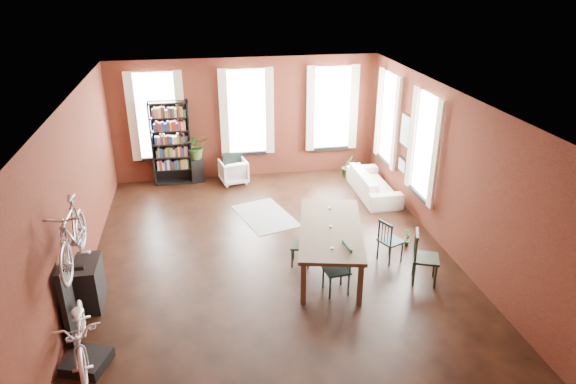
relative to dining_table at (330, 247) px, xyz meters
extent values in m
plane|color=black|center=(-1.02, 0.50, -0.43)|extent=(9.00, 9.00, 0.00)
cube|color=silver|center=(-1.02, 0.50, 2.77)|extent=(7.00, 9.00, 0.04)
cube|color=#461911|center=(-1.02, 5.00, 1.17)|extent=(7.00, 0.04, 3.20)
cube|color=#461911|center=(-1.02, -4.00, 1.17)|extent=(7.00, 0.04, 3.20)
cube|color=#461911|center=(-4.52, 0.50, 1.17)|extent=(0.04, 9.00, 3.20)
cube|color=#461911|center=(2.48, 0.50, 1.17)|extent=(0.04, 9.00, 3.20)
cube|color=white|center=(-3.32, 4.97, 1.37)|extent=(1.00, 0.04, 2.20)
cube|color=beige|center=(-3.32, 4.90, 1.37)|extent=(1.40, 0.06, 2.30)
cube|color=white|center=(-1.02, 4.97, 1.37)|extent=(1.00, 0.04, 2.20)
cube|color=beige|center=(-1.02, 4.90, 1.37)|extent=(1.40, 0.06, 2.30)
cube|color=white|center=(1.28, 4.97, 1.37)|extent=(1.00, 0.04, 2.20)
cube|color=beige|center=(1.28, 4.90, 1.37)|extent=(1.40, 0.06, 2.30)
cube|color=white|center=(2.45, 1.50, 1.37)|extent=(0.04, 1.00, 2.20)
cube|color=beige|center=(2.38, 1.50, 1.37)|extent=(0.06, 1.40, 2.30)
cube|color=white|center=(2.45, 3.70, 1.37)|extent=(0.04, 1.00, 2.20)
cube|color=beige|center=(2.38, 3.70, 1.37)|extent=(0.06, 1.40, 2.30)
cube|color=black|center=(2.44, 2.60, 1.37)|extent=(0.04, 0.55, 0.75)
cube|color=black|center=(2.44, 2.60, 0.52)|extent=(0.04, 0.45, 0.35)
cube|color=#4B3E2D|center=(0.00, 0.00, 0.00)|extent=(1.68, 2.70, 0.85)
cube|color=#1A3B38|center=(-0.10, -0.81, 0.03)|extent=(0.47, 0.47, 0.92)
cube|color=black|center=(-0.52, 0.21, -0.01)|extent=(0.47, 0.47, 0.83)
cube|color=black|center=(1.57, -0.79, 0.07)|extent=(0.60, 0.60, 1.00)
cube|color=#1A3739|center=(1.22, 0.04, 0.01)|extent=(0.53, 0.53, 0.88)
cube|color=black|center=(-3.02, 4.80, 0.67)|extent=(1.00, 0.32, 2.20)
imported|color=silver|center=(-1.47, 4.53, -0.08)|extent=(0.79, 0.75, 0.70)
imported|color=beige|center=(1.93, 3.10, -0.02)|extent=(0.61, 2.08, 0.81)
cube|color=black|center=(-0.92, 2.38, -0.42)|extent=(1.49, 1.92, 0.01)
cube|color=black|center=(-4.12, -1.98, -0.34)|extent=(0.73, 0.73, 0.17)
cube|color=black|center=(-4.42, -1.30, 0.22)|extent=(0.16, 0.60, 1.30)
cube|color=black|center=(-4.30, -0.40, -0.03)|extent=(0.40, 0.80, 0.80)
cube|color=black|center=(-2.43, 4.78, -0.10)|extent=(0.39, 0.39, 0.65)
imported|color=#2A5A24|center=(1.62, 4.37, -0.29)|extent=(0.56, 0.70, 0.27)
imported|color=#2B5E25|center=(1.77, 0.51, -0.36)|extent=(0.42, 0.40, 0.14)
imported|color=silver|center=(-4.11, -2.00, 0.58)|extent=(0.75, 0.99, 1.69)
imported|color=#A5A8AD|center=(-4.17, -1.30, 1.70)|extent=(0.47, 1.00, 1.66)
imported|color=#335923|center=(-2.40, 4.79, 0.49)|extent=(0.64, 0.71, 0.53)
camera|label=1|loc=(-2.28, -8.17, 4.90)|focal=32.00mm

